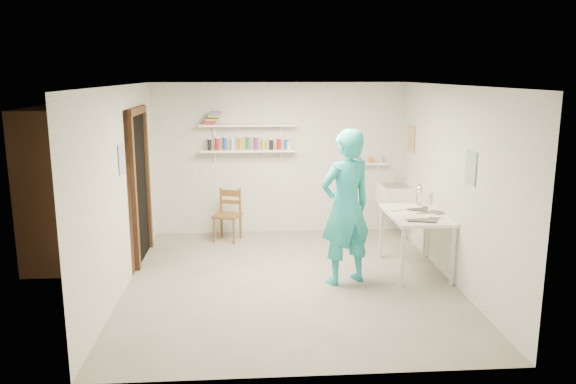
{
  "coord_description": "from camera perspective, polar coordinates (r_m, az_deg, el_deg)",
  "views": [
    {
      "loc": [
        -0.5,
        -6.6,
        2.54
      ],
      "look_at": [
        0.0,
        0.4,
        1.05
      ],
      "focal_mm": 35.0,
      "sensor_mm": 36.0,
      "label": 1
    }
  ],
  "objects": [
    {
      "name": "wooden_chair",
      "position": [
        8.65,
        -6.19,
        -2.39
      ],
      "size": [
        0.47,
        0.46,
        0.8
      ],
      "primitive_type": "cube",
      "rotation": [
        0.0,
        0.0,
        -0.34
      ],
      "color": "brown",
      "rests_on": "ground"
    },
    {
      "name": "wall_back",
      "position": [
        8.97,
        -0.85,
        3.41
      ],
      "size": [
        4.0,
        0.02,
        2.4
      ],
      "primitive_type": "cube",
      "color": "silver",
      "rests_on": "ground"
    },
    {
      "name": "wall_front",
      "position": [
        4.57,
        2.38,
        -5.1
      ],
      "size": [
        4.0,
        0.02,
        2.4
      ],
      "primitive_type": "cube",
      "color": "silver",
      "rests_on": "ground"
    },
    {
      "name": "man",
      "position": [
        6.8,
        5.88,
        -1.56
      ],
      "size": [
        0.82,
        0.7,
        1.9
      ],
      "primitive_type": "imported",
      "rotation": [
        0.0,
        0.0,
        3.56
      ],
      "color": "#22AAAE",
      "rests_on": "ground"
    },
    {
      "name": "book_stack",
      "position": [
        8.77,
        -7.67,
        7.46
      ],
      "size": [
        0.3,
        0.14,
        0.2
      ],
      "color": "red",
      "rests_on": "shelf_upper"
    },
    {
      "name": "shelf_upper",
      "position": [
        8.76,
        -4.1,
        6.79
      ],
      "size": [
        1.5,
        0.22,
        0.03
      ],
      "primitive_type": "cube",
      "color": "white",
      "rests_on": "wall_back"
    },
    {
      "name": "wall_left",
      "position": [
        6.9,
        -16.65,
        0.28
      ],
      "size": [
        0.02,
        4.5,
        2.4
      ],
      "primitive_type": "cube",
      "color": "silver",
      "rests_on": "ground"
    },
    {
      "name": "work_table",
      "position": [
        7.49,
        12.74,
        -5.01
      ],
      "size": [
        0.7,
        1.16,
        0.78
      ],
      "primitive_type": "cube",
      "color": "silver",
      "rests_on": "ground"
    },
    {
      "name": "doorway_recess",
      "position": [
        7.94,
        -14.82,
        0.41
      ],
      "size": [
        0.02,
        0.9,
        2.0
      ],
      "primitive_type": "cube",
      "color": "black",
      "rests_on": "wall_left"
    },
    {
      "name": "door_lintel",
      "position": [
        7.8,
        -15.09,
        7.99
      ],
      "size": [
        0.06,
        1.05,
        0.1
      ],
      "primitive_type": "cube",
      "color": "brown",
      "rests_on": "wall_left"
    },
    {
      "name": "floor",
      "position": [
        7.09,
        0.23,
        -9.09
      ],
      "size": [
        4.0,
        4.5,
        0.02
      ],
      "primitive_type": "cube",
      "color": "slate",
      "rests_on": "ground"
    },
    {
      "name": "poster_right_a",
      "position": [
        8.81,
        12.39,
        5.27
      ],
      "size": [
        0.01,
        0.34,
        0.42
      ],
      "primitive_type": "cube",
      "color": "#995933",
      "rests_on": "wall_right"
    },
    {
      "name": "ledge_shelf",
      "position": [
        9.07,
        7.74,
        2.88
      ],
      "size": [
        0.7,
        0.14,
        0.03
      ],
      "primitive_type": "cube",
      "color": "white",
      "rests_on": "wall_back"
    },
    {
      "name": "shelf_lower",
      "position": [
        8.81,
        -4.06,
        4.2
      ],
      "size": [
        1.5,
        0.22,
        0.03
      ],
      "primitive_type": "cube",
      "color": "white",
      "rests_on": "wall_back"
    },
    {
      "name": "wall_clock",
      "position": [
        6.95,
        6.38,
        1.38
      ],
      "size": [
        0.33,
        0.17,
        0.34
      ],
      "primitive_type": "cylinder",
      "rotation": [
        1.57,
        0.0,
        0.41
      ],
      "color": "beige",
      "rests_on": "man"
    },
    {
      "name": "wall_right",
      "position": [
        7.18,
        16.45,
        0.74
      ],
      "size": [
        0.02,
        4.5,
        2.4
      ],
      "primitive_type": "cube",
      "color": "silver",
      "rests_on": "ground"
    },
    {
      "name": "poster_left",
      "position": [
        6.88,
        -16.56,
        3.22
      ],
      "size": [
        0.01,
        0.28,
        0.36
      ],
      "primitive_type": "cube",
      "color": "#334C7F",
      "rests_on": "wall_left"
    },
    {
      "name": "door_jamb_far",
      "position": [
        8.42,
        -14.07,
        1.09
      ],
      "size": [
        0.06,
        0.1,
        2.0
      ],
      "primitive_type": "cube",
      "color": "brown",
      "rests_on": "ground"
    },
    {
      "name": "ceiling",
      "position": [
        6.62,
        0.25,
        10.87
      ],
      "size": [
        4.0,
        4.5,
        0.02
      ],
      "primitive_type": "cube",
      "color": "silver",
      "rests_on": "wall_back"
    },
    {
      "name": "ledge_pots",
      "position": [
        9.06,
        7.76,
        3.26
      ],
      "size": [
        0.48,
        0.07,
        0.09
      ],
      "color": "silver",
      "rests_on": "ledge_shelf"
    },
    {
      "name": "papers",
      "position": [
        7.39,
        12.89,
        -2.01
      ],
      "size": [
        0.3,
        0.22,
        0.03
      ],
      "color": "silver",
      "rests_on": "work_table"
    },
    {
      "name": "desk_lamp",
      "position": [
        7.83,
        13.32,
        0.29
      ],
      "size": [
        0.15,
        0.15,
        0.15
      ],
      "primitive_type": "sphere",
      "color": "white",
      "rests_on": "work_table"
    },
    {
      "name": "corridor_box",
      "position": [
        8.1,
        -19.78,
        0.67
      ],
      "size": [
        1.4,
        1.5,
        2.1
      ],
      "primitive_type": "cube",
      "color": "brown",
      "rests_on": "ground"
    },
    {
      "name": "spray_cans",
      "position": [
        8.79,
        -4.07,
        4.85
      ],
      "size": [
        1.34,
        0.06,
        0.17
      ],
      "color": "black",
      "rests_on": "shelf_lower"
    },
    {
      "name": "belfast_sink",
      "position": [
        8.79,
        10.84,
        -0.3
      ],
      "size": [
        0.48,
        0.6,
        0.3
      ],
      "primitive_type": "cube",
      "color": "white",
      "rests_on": "wall_right"
    },
    {
      "name": "door_jamb_near",
      "position": [
        7.46,
        -15.36,
        -0.36
      ],
      "size": [
        0.06,
        0.1,
        2.0
      ],
      "primitive_type": "cube",
      "color": "brown",
      "rests_on": "ground"
    },
    {
      "name": "poster_right_b",
      "position": [
        6.62,
        18.06,
        2.36
      ],
      "size": [
        0.01,
        0.3,
        0.38
      ],
      "primitive_type": "cube",
      "color": "#3F724C",
      "rests_on": "wall_right"
    }
  ]
}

